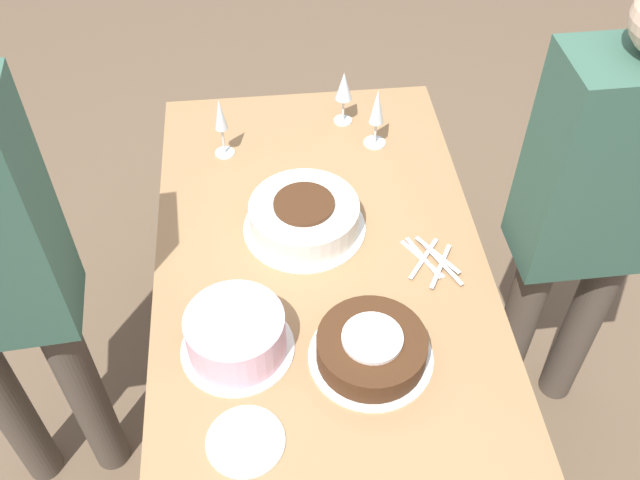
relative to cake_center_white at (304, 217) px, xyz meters
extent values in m
plane|color=brown|center=(-0.10, -0.03, -0.81)|extent=(12.00, 12.00, 0.00)
cube|color=#9E754C|center=(-0.10, -0.03, -0.06)|extent=(1.51, 0.92, 0.03)
cylinder|color=brown|center=(0.58, -0.42, -0.44)|extent=(0.07, 0.07, 0.73)
cylinder|color=brown|center=(0.58, 0.35, -0.44)|extent=(0.07, 0.07, 0.73)
cylinder|color=white|center=(0.00, 0.00, -0.04)|extent=(0.35, 0.35, 0.01)
cylinder|color=white|center=(0.00, 0.00, 0.00)|extent=(0.31, 0.31, 0.09)
cylinder|color=#422614|center=(0.00, 0.00, 0.05)|extent=(0.17, 0.17, 0.01)
cylinder|color=white|center=(-0.46, -0.12, -0.04)|extent=(0.31, 0.31, 0.01)
cylinder|color=#422614|center=(-0.46, -0.12, -0.01)|extent=(0.27, 0.27, 0.07)
cylinder|color=white|center=(-0.46, -0.12, 0.04)|extent=(0.15, 0.15, 0.01)
cylinder|color=white|center=(-0.40, 0.20, -0.04)|extent=(0.29, 0.29, 0.01)
cylinder|color=#E5B2C6|center=(-0.40, 0.20, 0.02)|extent=(0.25, 0.25, 0.12)
cylinder|color=silver|center=(0.36, -0.26, -0.04)|extent=(0.07, 0.07, 0.00)
cylinder|color=silver|center=(0.36, -0.26, 0.00)|extent=(0.01, 0.01, 0.08)
cone|color=silver|center=(0.36, -0.26, 0.10)|extent=(0.05, 0.05, 0.12)
cylinder|color=silver|center=(0.49, -0.17, -0.04)|extent=(0.06, 0.06, 0.00)
cylinder|color=silver|center=(0.49, -0.17, 0.00)|extent=(0.01, 0.01, 0.09)
cone|color=silver|center=(0.49, -0.17, 0.10)|extent=(0.05, 0.05, 0.10)
cylinder|color=silver|center=(0.36, 0.23, -0.04)|extent=(0.06, 0.06, 0.00)
cylinder|color=silver|center=(0.36, 0.23, 0.01)|extent=(0.01, 0.01, 0.10)
cone|color=silver|center=(0.36, 0.23, 0.11)|extent=(0.04, 0.04, 0.11)
cylinder|color=white|center=(-0.66, 0.19, -0.04)|extent=(0.18, 0.18, 0.01)
cube|color=silver|center=(-0.16, -0.32, -0.05)|extent=(0.15, 0.10, 0.00)
cube|color=silver|center=(-0.15, -0.32, -0.04)|extent=(0.16, 0.08, 0.00)
cube|color=silver|center=(-0.16, -0.32, -0.04)|extent=(0.14, 0.11, 0.00)
cube|color=silver|center=(-0.19, -0.37, -0.04)|extent=(0.16, 0.08, 0.00)
cube|color=silver|center=(-0.20, -0.36, -0.03)|extent=(0.15, 0.09, 0.00)
cube|color=silver|center=(-0.16, -0.36, -0.03)|extent=(0.15, 0.10, 0.00)
cylinder|color=#4C4238|center=(-0.16, -0.88, -0.43)|extent=(0.11, 0.11, 0.76)
cylinder|color=#4C4238|center=(-0.16, -0.66, -0.43)|extent=(0.11, 0.11, 0.76)
cube|color=#335647|center=(-0.16, -0.77, 0.27)|extent=(0.23, 0.40, 0.63)
cylinder|color=#4C4238|center=(-0.28, 0.90, -0.41)|extent=(0.11, 0.11, 0.80)
cylinder|color=#4C4238|center=(-0.26, 0.68, -0.41)|extent=(0.11, 0.11, 0.80)
camera|label=1|loc=(-1.43, 0.11, 1.44)|focal=40.00mm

